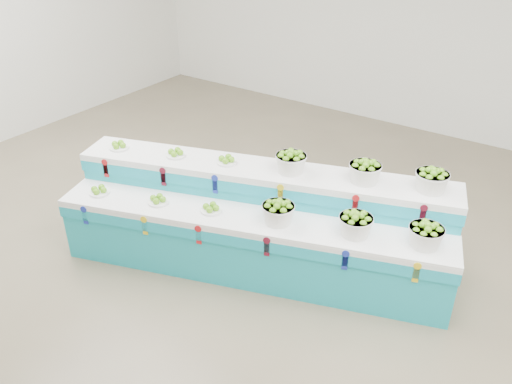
# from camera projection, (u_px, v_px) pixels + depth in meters

# --- Properties ---
(ground) EXTENTS (10.00, 10.00, 0.00)m
(ground) POSITION_uv_depth(u_px,v_px,m) (221.00, 278.00, 5.50)
(ground) COLOR brown
(ground) RESTS_ON ground
(back_wall) EXTENTS (10.00, 0.00, 10.00)m
(back_wall) POSITION_uv_depth(u_px,v_px,m) (417.00, 3.00, 8.08)
(back_wall) COLOR silver
(back_wall) RESTS_ON ground
(display_stand) EXTENTS (4.13, 2.22, 1.02)m
(display_stand) POSITION_uv_depth(u_px,v_px,m) (256.00, 222.00, 5.50)
(display_stand) COLOR #1CA5B7
(display_stand) RESTS_ON ground
(plate_lower_left) EXTENTS (0.27, 0.27, 0.09)m
(plate_lower_left) POSITION_uv_depth(u_px,v_px,m) (99.00, 190.00, 5.57)
(plate_lower_left) COLOR white
(plate_lower_left) RESTS_ON display_stand
(plate_lower_mid) EXTENTS (0.27, 0.27, 0.09)m
(plate_lower_mid) POSITION_uv_depth(u_px,v_px,m) (158.00, 199.00, 5.40)
(plate_lower_mid) COLOR white
(plate_lower_mid) RESTS_ON display_stand
(plate_lower_right) EXTENTS (0.27, 0.27, 0.09)m
(plate_lower_right) POSITION_uv_depth(u_px,v_px,m) (211.00, 207.00, 5.26)
(plate_lower_right) COLOR white
(plate_lower_right) RESTS_ON display_stand
(basket_lower_left) EXTENTS (0.40, 0.40, 0.23)m
(basket_lower_left) POSITION_uv_depth(u_px,v_px,m) (278.00, 212.00, 5.06)
(basket_lower_left) COLOR silver
(basket_lower_left) RESTS_ON display_stand
(basket_lower_mid) EXTENTS (0.40, 0.40, 0.23)m
(basket_lower_mid) POSITION_uv_depth(u_px,v_px,m) (356.00, 224.00, 4.88)
(basket_lower_mid) COLOR silver
(basket_lower_mid) RESTS_ON display_stand
(basket_lower_right) EXTENTS (0.40, 0.40, 0.23)m
(basket_lower_right) POSITION_uv_depth(u_px,v_px,m) (426.00, 235.00, 4.72)
(basket_lower_right) COLOR silver
(basket_lower_right) RESTS_ON display_stand
(plate_upper_left) EXTENTS (0.27, 0.27, 0.09)m
(plate_upper_left) POSITION_uv_depth(u_px,v_px,m) (119.00, 145.00, 5.83)
(plate_upper_left) COLOR white
(plate_upper_left) RESTS_ON display_stand
(plate_upper_mid) EXTENTS (0.27, 0.27, 0.09)m
(plate_upper_mid) POSITION_uv_depth(u_px,v_px,m) (176.00, 152.00, 5.67)
(plate_upper_mid) COLOR white
(plate_upper_mid) RESTS_ON display_stand
(plate_upper_right) EXTENTS (0.27, 0.27, 0.09)m
(plate_upper_right) POSITION_uv_depth(u_px,v_px,m) (227.00, 159.00, 5.52)
(plate_upper_right) COLOR white
(plate_upper_right) RESTS_ON display_stand
(basket_upper_left) EXTENTS (0.40, 0.40, 0.23)m
(basket_upper_left) POSITION_uv_depth(u_px,v_px,m) (291.00, 162.00, 5.32)
(basket_upper_left) COLOR silver
(basket_upper_left) RESTS_ON display_stand
(basket_upper_mid) EXTENTS (0.40, 0.40, 0.23)m
(basket_upper_mid) POSITION_uv_depth(u_px,v_px,m) (365.00, 171.00, 5.14)
(basket_upper_mid) COLOR silver
(basket_upper_mid) RESTS_ON display_stand
(basket_upper_right) EXTENTS (0.40, 0.40, 0.23)m
(basket_upper_right) POSITION_uv_depth(u_px,v_px,m) (432.00, 180.00, 4.99)
(basket_upper_right) COLOR silver
(basket_upper_right) RESTS_ON display_stand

